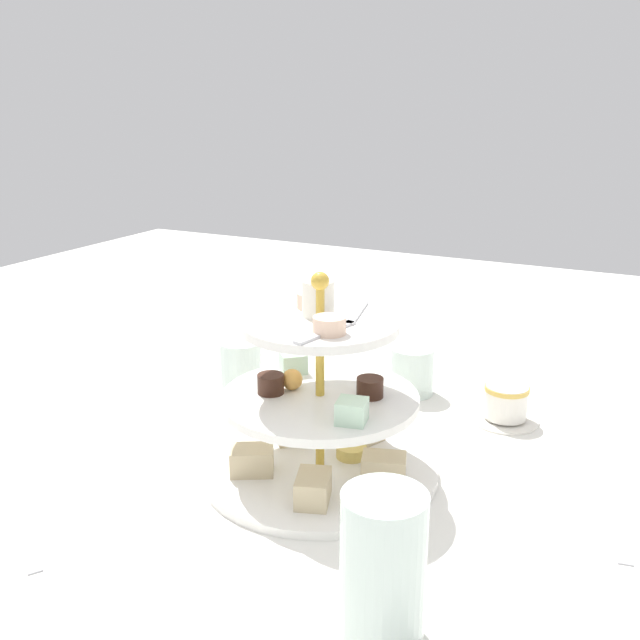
# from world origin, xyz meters

# --- Properties ---
(ground_plane) EXTENTS (2.40, 2.40, 0.00)m
(ground_plane) POSITION_xyz_m (0.00, 0.00, 0.00)
(ground_plane) COLOR silver
(tiered_serving_stand) EXTENTS (0.27, 0.27, 0.24)m
(tiered_serving_stand) POSITION_xyz_m (0.00, 0.00, 0.07)
(tiered_serving_stand) COLOR white
(tiered_serving_stand) RESTS_ON ground_plane
(water_glass_tall_right) EXTENTS (0.07, 0.07, 0.13)m
(water_glass_tall_right) POSITION_xyz_m (-0.22, -0.16, 0.07)
(water_glass_tall_right) COLOR silver
(water_glass_tall_right) RESTS_ON ground_plane
(water_glass_short_left) EXTENTS (0.06, 0.06, 0.07)m
(water_glass_short_left) POSITION_xyz_m (0.27, -0.01, 0.03)
(water_glass_short_left) COLOR silver
(water_glass_short_left) RESTS_ON ground_plane
(teacup_with_saucer) EXTENTS (0.09, 0.09, 0.05)m
(teacup_with_saucer) POSITION_xyz_m (0.24, -0.16, 0.02)
(teacup_with_saucer) COLOR white
(teacup_with_saucer) RESTS_ON ground_plane
(butter_knife_left) EXTENTS (0.11, 0.15, 0.00)m
(butter_knife_left) POSITION_xyz_m (-0.23, 0.22, 0.00)
(butter_knife_left) COLOR silver
(butter_knife_left) RESTS_ON ground_plane
(butter_knife_right) EXTENTS (0.17, 0.05, 0.00)m
(butter_knife_right) POSITION_xyz_m (0.06, -0.32, 0.00)
(butter_knife_right) COLOR silver
(butter_knife_right) RESTS_ON ground_plane
(water_glass_mid_back) EXTENTS (0.06, 0.06, 0.09)m
(water_glass_mid_back) POSITION_xyz_m (0.14, 0.20, 0.04)
(water_glass_mid_back) COLOR silver
(water_glass_mid_back) RESTS_ON ground_plane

